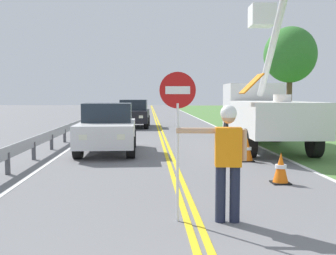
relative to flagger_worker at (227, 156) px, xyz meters
The scene contains 14 objects.
centerline_yellow_left 16.05m from the flagger_worker, 92.20° to the left, with size 0.11×110.00×0.01m, color yellow.
centerline_yellow_right 16.04m from the flagger_worker, 91.56° to the left, with size 0.11×110.00×0.01m, color yellow.
edge_line_right 16.33m from the flagger_worker, 79.13° to the left, with size 0.12×110.00×0.01m, color silver.
edge_line_left 16.56m from the flagger_worker, 104.45° to the left, with size 0.12×110.00×0.01m, color silver.
flagger_worker is the anchor object (origin of this frame).
stop_sign_paddle 1.02m from the flagger_worker, behind, with size 0.56×0.04×2.33m.
utility_bucket_truck 9.44m from the flagger_worker, 70.46° to the left, with size 2.93×6.90×5.42m.
oncoming_sedan_nearest 8.19m from the flagger_worker, 108.57° to the left, with size 1.98×4.14×1.70m.
oncoming_sedan_second 18.91m from the flagger_worker, 96.36° to the left, with size 2.02×4.16×1.70m.
traffic_cone_lead 3.25m from the flagger_worker, 56.54° to the left, with size 0.40×0.40×0.70m.
traffic_cone_mid 5.96m from the flagger_worker, 72.86° to the left, with size 0.40×0.40×0.70m.
traffic_cone_tail 8.91m from the flagger_worker, 77.40° to the left, with size 0.40×0.40×0.70m.
guardrail_left_shoulder 12.91m from the flagger_worker, 111.49° to the left, with size 0.10×32.00×0.71m.
roadside_tree_verge 18.43m from the flagger_worker, 67.40° to the left, with size 3.00×3.00×5.90m.
Camera 1 is at (-0.70, -2.04, 1.97)m, focal length 42.66 mm.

